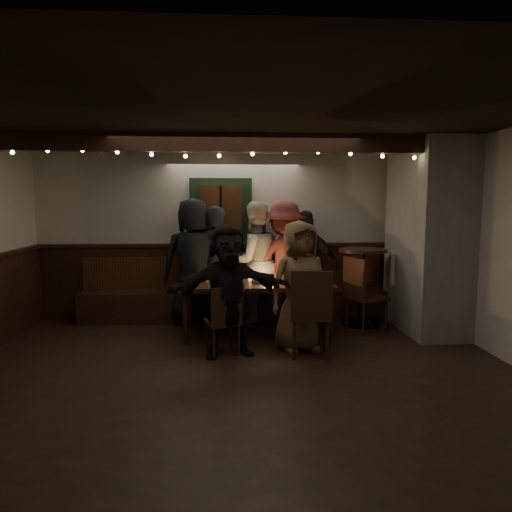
{
  "coord_description": "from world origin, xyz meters",
  "views": [
    {
      "loc": [
        -0.12,
        -4.6,
        1.79
      ],
      "look_at": [
        0.28,
        1.6,
        1.05
      ],
      "focal_mm": 32.0,
      "sensor_mm": 36.0,
      "label": 1
    }
  ],
  "objects": [
    {
      "name": "room",
      "position": [
        1.07,
        1.42,
        1.07
      ],
      "size": [
        6.02,
        5.01,
        2.62
      ],
      "color": "black",
      "rests_on": "ground"
    },
    {
      "name": "dining_table",
      "position": [
        0.28,
        1.4,
        0.66
      ],
      "size": [
        2.01,
        0.86,
        0.87
      ],
      "color": "black",
      "rests_on": "ground"
    },
    {
      "name": "chair_near_left",
      "position": [
        -0.15,
        0.58,
        0.47
      ],
      "size": [
        0.47,
        0.47,
        0.83
      ],
      "color": "black",
      "rests_on": "ground"
    },
    {
      "name": "chair_near_right",
      "position": [
        0.84,
        0.45,
        0.58
      ],
      "size": [
        0.53,
        0.53,
        1.03
      ],
      "color": "black",
      "rests_on": "ground"
    },
    {
      "name": "chair_end",
      "position": [
        1.72,
        1.45,
        0.58
      ],
      "size": [
        0.6,
        0.6,
        1.04
      ],
      "color": "black",
      "rests_on": "ground"
    },
    {
      "name": "high_top",
      "position": [
        1.85,
        1.84,
        0.71
      ],
      "size": [
        0.7,
        0.7,
        1.12
      ],
      "color": "black",
      "rests_on": "ground"
    },
    {
      "name": "person_a",
      "position": [
        -0.6,
        2.06,
        0.92
      ],
      "size": [
        0.93,
        0.63,
        1.85
      ],
      "primitive_type": "imported",
      "rotation": [
        0.0,
        0.0,
        3.19
      ],
      "color": "black",
      "rests_on": "ground"
    },
    {
      "name": "person_b",
      "position": [
        -0.28,
        2.07,
        0.87
      ],
      "size": [
        0.73,
        0.6,
        1.74
      ],
      "primitive_type": "imported",
      "rotation": [
        0.0,
        0.0,
        2.81
      ],
      "color": "black",
      "rests_on": "ground"
    },
    {
      "name": "person_c",
      "position": [
        0.29,
        2.11,
        0.9
      ],
      "size": [
        1.02,
        0.89,
        1.79
      ],
      "primitive_type": "imported",
      "rotation": [
        0.0,
        0.0,
        3.42
      ],
      "color": "beige",
      "rests_on": "ground"
    },
    {
      "name": "person_d",
      "position": [
        0.74,
        2.09,
        0.9
      ],
      "size": [
        1.27,
        0.88,
        1.8
      ],
      "primitive_type": "imported",
      "rotation": [
        0.0,
        0.0,
        3.34
      ],
      "color": "maroon",
      "rests_on": "ground"
    },
    {
      "name": "person_e",
      "position": [
        1.07,
        2.06,
        0.83
      ],
      "size": [
        1.0,
        0.47,
        1.67
      ],
      "primitive_type": "imported",
      "rotation": [
        0.0,
        0.0,
        3.07
      ],
      "color": "black",
      "rests_on": "ground"
    },
    {
      "name": "person_f",
      "position": [
        -0.1,
        0.61,
        0.77
      ],
      "size": [
        1.49,
        0.75,
        1.54
      ],
      "primitive_type": "imported",
      "rotation": [
        0.0,
        0.0,
        0.22
      ],
      "color": "black",
      "rests_on": "ground"
    },
    {
      "name": "person_g",
      "position": [
        0.75,
        0.74,
        0.79
      ],
      "size": [
        0.88,
        0.71,
        1.57
      ],
      "primitive_type": "imported",
      "rotation": [
        0.0,
        0.0,
        0.31
      ],
      "color": "brown",
      "rests_on": "ground"
    }
  ]
}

